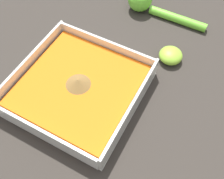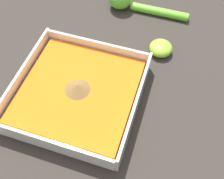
% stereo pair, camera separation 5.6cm
% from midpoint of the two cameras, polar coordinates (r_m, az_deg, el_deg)
% --- Properties ---
extents(ground_plane, '(4.00, 4.00, 0.00)m').
position_cam_midpoint_polar(ground_plane, '(0.59, -10.81, -1.68)').
color(ground_plane, '#332D28').
extents(square_dish, '(0.26, 0.26, 0.05)m').
position_cam_midpoint_polar(square_dish, '(0.57, -10.22, -1.26)').
color(square_dish, silver).
rests_on(square_dish, ground_plane).
extents(lemon_squeezer, '(0.07, 0.23, 0.07)m').
position_cam_midpoint_polar(lemon_squeezer, '(0.76, 1.42, 18.77)').
color(lemon_squeezer, '#6BC633').
rests_on(lemon_squeezer, ground_plane).
extents(lemon_half, '(0.06, 0.06, 0.03)m').
position_cam_midpoint_polar(lemon_half, '(0.65, 8.16, 8.76)').
color(lemon_half, '#93CC38').
rests_on(lemon_half, ground_plane).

